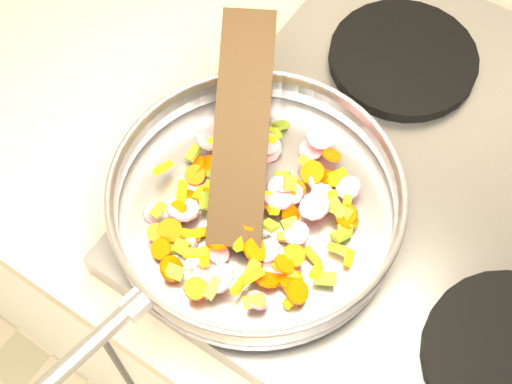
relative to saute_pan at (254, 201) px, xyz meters
The scene contains 6 objects.
cooktop 0.24m from the saute_pan, 41.87° to the left, with size 0.60×0.60×0.04m, color #939399.
grate_fl 0.05m from the saute_pan, 22.86° to the left, with size 0.19×0.19×0.02m, color black.
grate_bl 0.30m from the saute_pan, 84.04° to the left, with size 0.19×0.19×0.02m, color black.
saute_pan is the anchor object (origin of this frame).
vegetable_heap 0.01m from the saute_pan, 21.95° to the right, with size 0.24×0.26×0.05m.
wooden_spatula 0.08m from the saute_pan, 135.30° to the left, with size 0.26×0.06×0.01m, color black.
Camera 1 is at (-0.67, 1.21, 1.66)m, focal length 50.00 mm.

